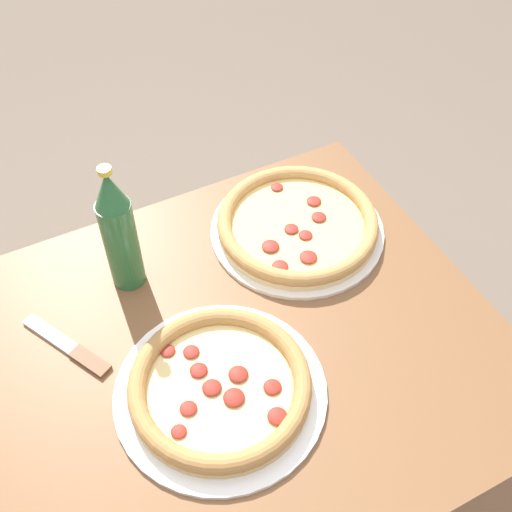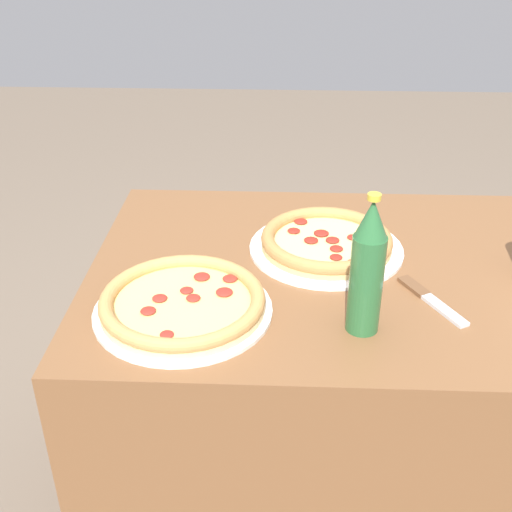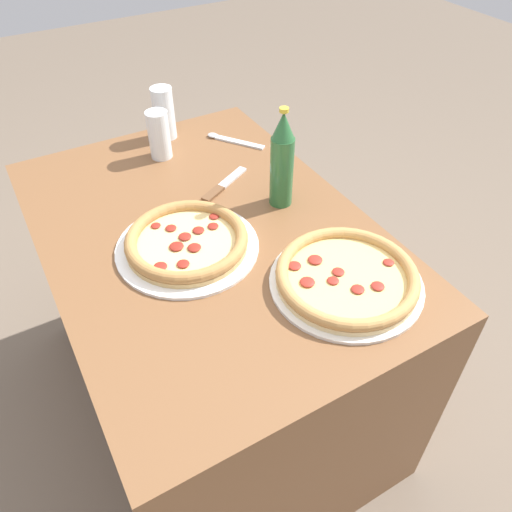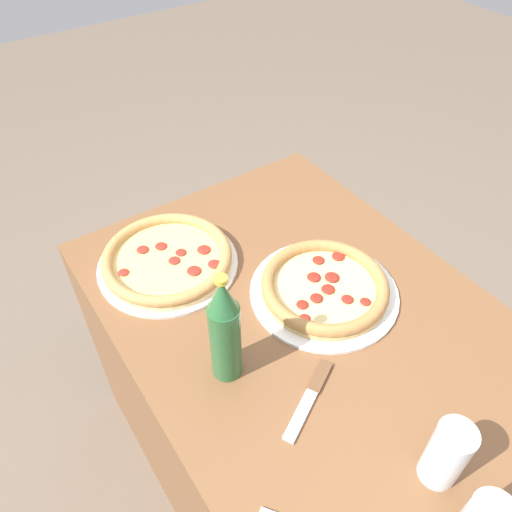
{
  "view_description": "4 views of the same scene",
  "coord_description": "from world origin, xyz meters",
  "px_view_note": "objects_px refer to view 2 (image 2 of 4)",
  "views": [
    {
      "loc": [
        0.13,
        0.53,
        1.59
      ],
      "look_at": [
        -0.19,
        -0.09,
        0.79
      ],
      "focal_mm": 45.0,
      "sensor_mm": 36.0,
      "label": 1
    },
    {
      "loc": [
        -0.15,
        -1.15,
        1.38
      ],
      "look_at": [
        -0.19,
        -0.06,
        0.76
      ],
      "focal_mm": 45.0,
      "sensor_mm": 36.0,
      "label": 2
    },
    {
      "loc": [
        -0.88,
        0.36,
        1.47
      ],
      "look_at": [
        -0.2,
        -0.03,
        0.75
      ],
      "focal_mm": 35.0,
      "sensor_mm": 36.0,
      "label": 3
    },
    {
      "loc": [
        0.48,
        -0.47,
        1.54
      ],
      "look_at": [
        -0.18,
        -0.03,
        0.77
      ],
      "focal_mm": 35.0,
      "sensor_mm": 36.0,
      "label": 4
    }
  ],
  "objects_px": {
    "pizza_veggie": "(183,303)",
    "knife": "(429,298)",
    "beer_bottle": "(366,268)",
    "pizza_margherita": "(326,242)"
  },
  "relations": [
    {
      "from": "beer_bottle",
      "to": "knife",
      "type": "height_order",
      "value": "beer_bottle"
    },
    {
      "from": "pizza_margherita",
      "to": "pizza_veggie",
      "type": "height_order",
      "value": "pizza_margherita"
    },
    {
      "from": "knife",
      "to": "pizza_margherita",
      "type": "bearing_deg",
      "value": 134.82
    },
    {
      "from": "pizza_margherita",
      "to": "beer_bottle",
      "type": "xyz_separation_m",
      "value": [
        0.05,
        -0.28,
        0.1
      ]
    },
    {
      "from": "pizza_veggie",
      "to": "knife",
      "type": "relative_size",
      "value": 1.92
    },
    {
      "from": "beer_bottle",
      "to": "knife",
      "type": "xyz_separation_m",
      "value": [
        0.14,
        0.1,
        -0.12
      ]
    },
    {
      "from": "beer_bottle",
      "to": "knife",
      "type": "distance_m",
      "value": 0.21
    },
    {
      "from": "pizza_veggie",
      "to": "beer_bottle",
      "type": "relative_size",
      "value": 1.27
    },
    {
      "from": "pizza_veggie",
      "to": "pizza_margherita",
      "type": "bearing_deg",
      "value": 41.92
    },
    {
      "from": "pizza_veggie",
      "to": "knife",
      "type": "bearing_deg",
      "value": 7.53
    }
  ]
}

